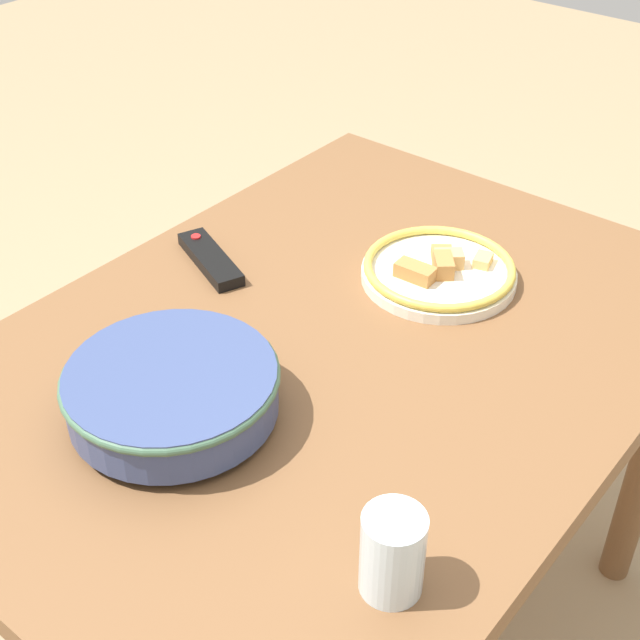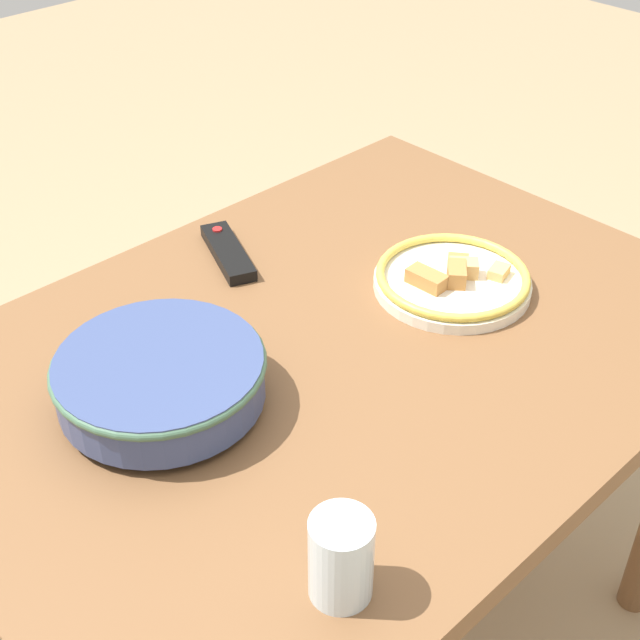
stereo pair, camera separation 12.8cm
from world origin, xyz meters
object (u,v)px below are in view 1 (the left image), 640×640
at_px(noodle_bowl, 172,390).
at_px(drinking_glass, 392,553).
at_px(food_plate, 439,271).
at_px(tv_remote, 210,259).

height_order(noodle_bowl, drinking_glass, drinking_glass).
xyz_separation_m(food_plate, tv_remote, (-0.20, 0.32, -0.01)).
bearing_deg(noodle_bowl, food_plate, -10.54).
bearing_deg(tv_remote, drinking_glass, -96.91).
relative_size(noodle_bowl, drinking_glass, 2.68).
height_order(noodle_bowl, food_plate, noodle_bowl).
relative_size(food_plate, drinking_glass, 2.36).
relative_size(tv_remote, drinking_glass, 1.68).
distance_m(food_plate, tv_remote, 0.37).
height_order(food_plate, tv_remote, food_plate).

